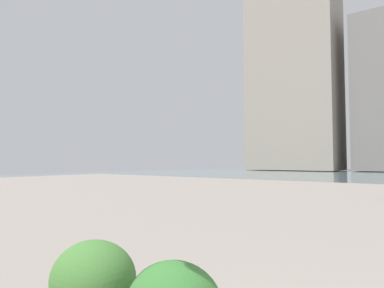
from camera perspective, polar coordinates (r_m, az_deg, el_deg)
building_annex at (r=68.94m, az=17.16°, el=10.34°), size 16.66×10.09×34.77m
shrub_low at (r=3.97m, az=-16.71°, el=-21.49°), size 0.96×0.87×0.82m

